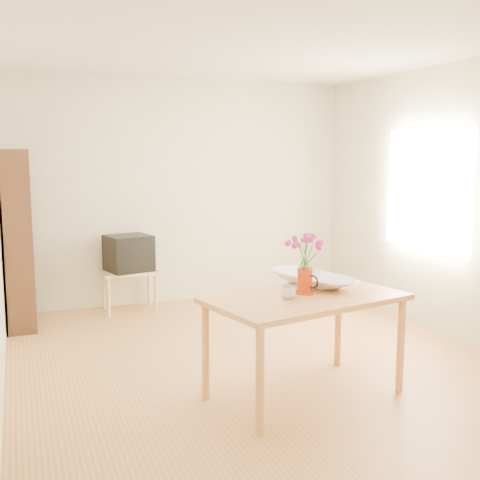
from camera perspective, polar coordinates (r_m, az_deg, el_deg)
name	(u,v)px	position (r m, az deg, el deg)	size (l,w,h in m)	color
room	(256,209)	(5.02, 1.49, 2.96)	(4.50, 4.50, 4.50)	#B2763F
table	(305,307)	(4.38, 6.21, -6.32)	(1.54, 1.09, 0.75)	#C98145
tv_stand	(129,277)	(6.84, -10.46, -3.47)	(0.60, 0.45, 0.46)	#E0B67E
bookshelf	(18,245)	(6.45, -20.30, -0.48)	(0.28, 0.70, 1.80)	#331C11
pitcher	(305,282)	(4.41, 6.16, -3.98)	(0.13, 0.19, 0.19)	#B82E0A
flowers	(305,249)	(4.36, 6.21, -0.83)	(0.22, 0.22, 0.31)	#BB2C94
mug	(288,292)	(4.26, 4.58, -4.98)	(0.11, 0.11, 0.09)	white
bowl	(312,253)	(4.68, 6.87, -1.28)	(0.52, 0.52, 0.49)	white
teacup_a	(308,260)	(4.67, 6.42, -1.93)	(0.06, 0.06, 0.06)	white
teacup_b	(316,259)	(4.72, 7.23, -1.77)	(0.07, 0.07, 0.07)	white
television	(128,252)	(6.81, -10.54, -1.17)	(0.55, 0.52, 0.40)	black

